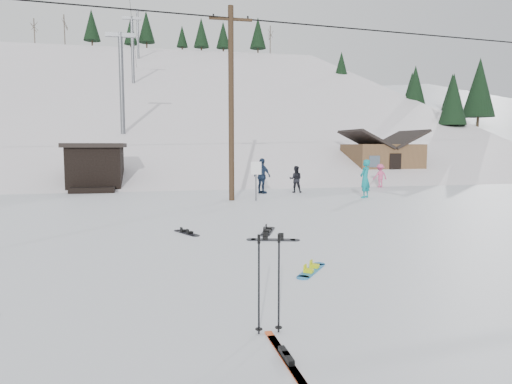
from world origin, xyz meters
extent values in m
plane|color=silver|center=(0.00, 0.00, 0.00)|extent=(200.00, 200.00, 0.00)
cube|color=silver|center=(0.00, 55.00, -12.00)|extent=(60.00, 85.24, 65.97)
cube|color=silver|center=(38.00, 50.00, -11.00)|extent=(45.66, 93.98, 54.59)
cylinder|color=#3A2819|center=(2.00, 14.00, 4.50)|extent=(0.26, 0.26, 9.00)
cube|color=#3A2819|center=(2.00, 14.00, 8.40)|extent=(2.00, 0.12, 0.12)
cylinder|color=black|center=(2.00, 14.00, 8.52)|extent=(0.08, 0.08, 0.12)
cylinder|color=#595B60|center=(3.10, 13.60, 0.90)|extent=(0.07, 0.07, 1.80)
cube|color=white|center=(3.10, 13.56, 1.55)|extent=(0.50, 0.04, 0.60)
cube|color=black|center=(-5.00, 21.00, 1.25)|extent=(3.00, 3.00, 2.50)
cube|color=black|center=(-5.00, 21.00, 2.62)|extent=(3.40, 3.40, 0.25)
cube|color=black|center=(-5.00, 19.20, 0.15)|extent=(2.40, 1.20, 0.30)
cylinder|color=#595B60|center=(-4.00, 30.00, 7.25)|extent=(0.36, 0.36, 8.00)
cube|color=#595B60|center=(-4.00, 30.00, 11.05)|extent=(2.20, 0.30, 0.30)
cylinder|color=#595B60|center=(-4.00, 50.00, 13.75)|extent=(0.36, 0.36, 8.00)
cube|color=#595B60|center=(-4.00, 50.00, 17.55)|extent=(2.20, 0.30, 0.30)
cylinder|color=#595B60|center=(-4.00, 70.00, 20.25)|extent=(0.36, 0.36, 8.00)
cube|color=#595B60|center=(-4.00, 70.00, 24.05)|extent=(2.20, 0.30, 0.30)
cube|color=brown|center=(15.00, 24.00, 1.35)|extent=(5.00, 4.00, 2.70)
cube|color=black|center=(13.65, 24.00, 3.05)|extent=(2.69, 4.40, 1.43)
cube|color=black|center=(16.35, 24.00, 3.05)|extent=(2.69, 4.40, 1.43)
cube|color=black|center=(15.00, 21.98, 1.10)|extent=(0.90, 0.06, 1.90)
cube|color=#1C75BB|center=(1.65, 1.46, 0.01)|extent=(0.88, 1.06, 0.02)
cylinder|color=#1C75BB|center=(1.99, 1.91, 0.01)|extent=(0.26, 0.26, 0.02)
cylinder|color=#1C75BB|center=(1.31, 1.00, 0.01)|extent=(0.26, 0.26, 0.02)
cube|color=#C7D40B|center=(1.77, 1.62, 0.06)|extent=(0.23, 0.22, 0.07)
cube|color=#C7D40B|center=(1.53, 1.29, 0.06)|extent=(0.23, 0.22, 0.07)
cube|color=#DD4516|center=(0.03, -2.34, 0.01)|extent=(0.14, 1.55, 0.02)
cube|color=black|center=(0.03, -2.34, 0.05)|extent=(0.09, 0.28, 0.07)
cube|color=#DD4516|center=(0.03, -2.18, 0.01)|extent=(0.14, 1.55, 0.02)
cube|color=black|center=(0.03, -2.18, 0.05)|extent=(0.09, 0.28, 0.07)
cylinder|color=black|center=(-0.13, -1.43, 0.68)|extent=(0.03, 0.03, 1.37)
cylinder|color=black|center=(-0.13, -1.43, 0.07)|extent=(0.10, 0.10, 0.01)
cylinder|color=black|center=(-0.13, -1.43, 1.34)|extent=(0.04, 0.04, 0.13)
cylinder|color=black|center=(0.16, -1.43, 0.68)|extent=(0.03, 0.03, 1.37)
cylinder|color=black|center=(0.16, -1.43, 0.07)|extent=(0.10, 0.10, 0.01)
cylinder|color=black|center=(0.16, -1.43, 1.34)|extent=(0.04, 0.04, 0.13)
cube|color=black|center=(-0.64, 6.15, 0.01)|extent=(0.68, 1.04, 0.02)
cylinder|color=black|center=(-0.88, 6.61, 0.01)|extent=(0.24, 0.24, 0.02)
cylinder|color=black|center=(-0.41, 5.68, 0.01)|extent=(0.24, 0.24, 0.02)
cube|color=black|center=(-0.73, 6.31, 0.06)|extent=(0.21, 0.19, 0.07)
cube|color=black|center=(-0.56, 5.98, 0.06)|extent=(0.21, 0.19, 0.07)
cube|color=black|center=(1.64, 4.64, 0.01)|extent=(1.24, 0.59, 0.02)
cylinder|color=black|center=(2.22, 4.48, 0.01)|extent=(0.28, 0.28, 0.02)
cylinder|color=black|center=(1.06, 4.81, 0.01)|extent=(0.28, 0.28, 0.02)
cube|color=black|center=(1.85, 4.58, 0.06)|extent=(0.20, 0.23, 0.08)
cube|color=black|center=(1.43, 4.70, 0.06)|extent=(0.20, 0.23, 0.08)
cube|color=black|center=(1.78, 5.86, 0.01)|extent=(0.72, 1.25, 0.03)
cylinder|color=black|center=(2.01, 6.43, 0.01)|extent=(0.28, 0.28, 0.03)
cylinder|color=black|center=(1.56, 5.28, 0.01)|extent=(0.28, 0.28, 0.03)
cube|color=black|center=(1.87, 6.06, 0.07)|extent=(0.24, 0.22, 0.08)
cube|color=black|center=(1.70, 5.65, 0.07)|extent=(0.24, 0.22, 0.08)
imported|color=#0D7E85|center=(8.69, 13.63, 0.96)|extent=(0.83, 0.80, 1.92)
imported|color=black|center=(6.06, 16.81, 0.74)|extent=(0.85, 0.75, 1.48)
imported|color=#D0497A|center=(12.17, 18.74, 0.73)|extent=(0.98, 0.62, 1.45)
imported|color=#1A2942|center=(4.12, 16.69, 0.96)|extent=(1.03, 1.19, 1.93)
camera|label=1|loc=(-1.47, -7.40, 2.62)|focal=32.00mm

